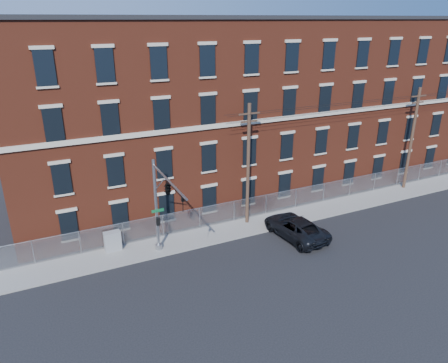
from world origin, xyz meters
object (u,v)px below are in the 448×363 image
traffic_signal_mast (165,195)px  pickup_truck (295,227)px  utility_pole_near (248,163)px  utility_cabinet (113,241)px

traffic_signal_mast → pickup_truck: (10.34, -0.23, -4.58)m
utility_pole_near → pickup_truck: size_ratio=1.71×
traffic_signal_mast → pickup_truck: size_ratio=1.20×
utility_pole_near → pickup_truck: (2.34, -3.65, -4.53)m
pickup_truck → utility_cabinet: pickup_truck is taller
traffic_signal_mast → utility_pole_near: size_ratio=0.70×
utility_pole_near → pickup_truck: bearing=-57.4°
utility_pole_near → utility_cabinet: utility_pole_near is taller
utility_cabinet → traffic_signal_mast: bearing=-50.7°
utility_cabinet → pickup_truck: bearing=-17.1°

